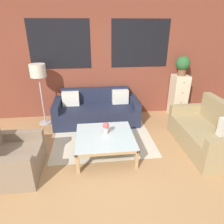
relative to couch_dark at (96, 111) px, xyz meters
name	(u,v)px	position (x,y,z in m)	size (l,w,h in m)	color
ground_plane	(113,174)	(0.17, -1.95, -0.28)	(16.00, 16.00, 0.00)	#AD7F51
wall_back_brick	(101,61)	(0.17, 0.49, 1.13)	(8.40, 0.09, 2.80)	brown
rug	(103,136)	(0.10, -0.76, -0.28)	(2.06, 1.74, 0.00)	beige
couch_dark	(96,111)	(0.00, 0.00, 0.00)	(2.00, 0.88, 0.78)	#1E2338
settee_vintage	(206,134)	(2.05, -1.40, 0.03)	(0.80, 1.56, 0.92)	#99845B
armchair_corner	(11,159)	(-1.42, -1.74, 0.00)	(0.80, 0.91, 0.84)	#84705B
coffee_table	(105,138)	(0.10, -1.37, 0.06)	(1.04, 1.04, 0.38)	silver
floor_lamp	(38,74)	(-1.26, 0.06, 0.94)	(0.35, 0.35, 1.44)	#B2B2B7
drawer_cabinet	(178,95)	(2.16, 0.21, 0.25)	(0.38, 0.42, 1.05)	beige
potted_plant	(183,65)	(2.16, 0.21, 1.05)	(0.35, 0.35, 0.47)	brown
flower_vase	(106,127)	(0.12, -1.30, 0.24)	(0.12, 0.12, 0.23)	silver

